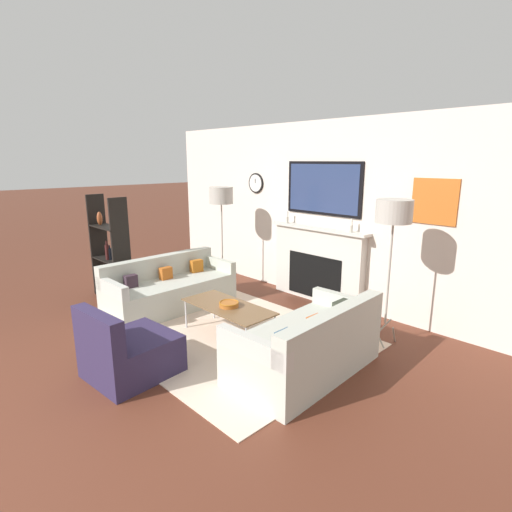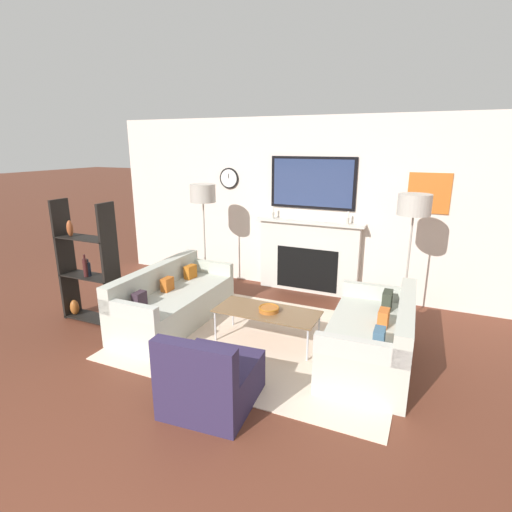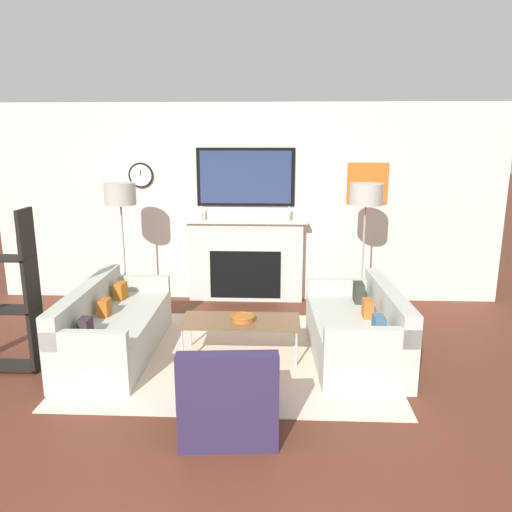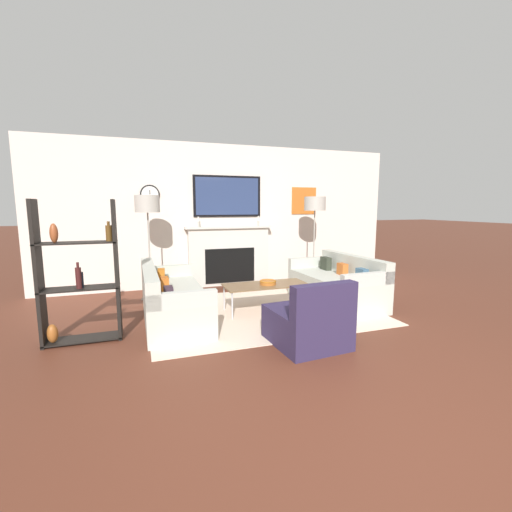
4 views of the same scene
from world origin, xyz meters
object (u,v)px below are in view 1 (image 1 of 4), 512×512
(couch_left, at_px, (169,290))
(floor_lamp_right, at_px, (394,214))
(decorative_bowl, at_px, (229,304))
(armchair, at_px, (128,353))
(couch_right, at_px, (307,347))
(shelf_unit, at_px, (109,252))
(floor_lamp_left, at_px, (221,197))
(coffee_table, at_px, (228,308))

(couch_left, bearing_deg, floor_lamp_right, 23.06)
(decorative_bowl, relative_size, floor_lamp_right, 0.14)
(couch_left, bearing_deg, armchair, -44.54)
(couch_right, height_order, shelf_unit, shelf_unit)
(couch_left, bearing_deg, floor_lamp_left, 100.34)
(floor_lamp_left, xyz_separation_m, shelf_unit, (-0.82, -1.59, -0.80))
(shelf_unit, bearing_deg, floor_lamp_right, 22.56)
(armchair, xyz_separation_m, floor_lamp_left, (-1.58, 2.53, 1.30))
(armchair, distance_m, floor_lamp_left, 3.25)
(coffee_table, distance_m, floor_lamp_left, 2.30)
(floor_lamp_left, bearing_deg, armchair, -58.03)
(coffee_table, distance_m, decorative_bowl, 0.06)
(floor_lamp_right, bearing_deg, couch_right, -100.46)
(coffee_table, bearing_deg, floor_lamp_right, 40.15)
(floor_lamp_right, bearing_deg, couch_left, -156.94)
(floor_lamp_left, relative_size, floor_lamp_right, 1.00)
(couch_left, relative_size, floor_lamp_left, 1.09)
(couch_left, xyz_separation_m, floor_lamp_right, (2.79, 1.19, 1.28))
(decorative_bowl, distance_m, shelf_unit, 2.47)
(armchair, height_order, coffee_table, armchair)
(coffee_table, bearing_deg, shelf_unit, -170.99)
(shelf_unit, bearing_deg, floor_lamp_left, 62.73)
(shelf_unit, bearing_deg, couch_left, 21.19)
(floor_lamp_left, bearing_deg, decorative_bowl, -37.23)
(couch_left, xyz_separation_m, armchair, (1.36, -1.34, -0.03))
(coffee_table, xyz_separation_m, shelf_unit, (-2.39, -0.38, 0.36))
(couch_right, distance_m, floor_lamp_left, 3.28)
(armchair, distance_m, shelf_unit, 2.62)
(armchair, relative_size, coffee_table, 0.70)
(floor_lamp_left, relative_size, shelf_unit, 1.06)
(coffee_table, bearing_deg, couch_left, 179.05)
(armchair, relative_size, shelf_unit, 0.54)
(coffee_table, height_order, floor_lamp_right, floor_lamp_right)
(couch_right, height_order, decorative_bowl, couch_right)
(armchair, height_order, floor_lamp_right, floor_lamp_right)
(couch_right, xyz_separation_m, floor_lamp_left, (-2.79, 1.19, 1.26))
(floor_lamp_right, xyz_separation_m, shelf_unit, (-3.83, -1.59, -0.81))
(couch_right, relative_size, decorative_bowl, 6.80)
(shelf_unit, bearing_deg, coffee_table, 9.01)
(decorative_bowl, bearing_deg, floor_lamp_left, 142.77)
(couch_left, height_order, floor_lamp_right, floor_lamp_right)
(coffee_table, relative_size, floor_lamp_right, 0.71)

